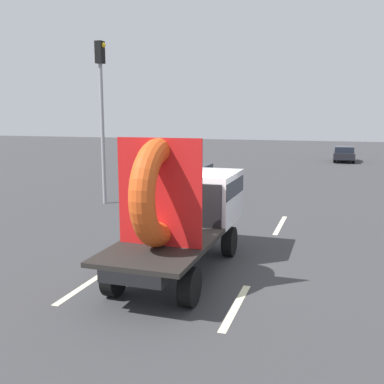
{
  "coord_description": "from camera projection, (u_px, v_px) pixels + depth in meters",
  "views": [
    {
      "loc": [
        3.22,
        -10.47,
        3.81
      ],
      "look_at": [
        -0.34,
        0.36,
        1.85
      ],
      "focal_mm": 41.67,
      "sensor_mm": 36.0,
      "label": 1
    }
  ],
  "objects": [
    {
      "name": "oncoming_car",
      "position": [
        344.0,
        154.0,
        37.15
      ],
      "size": [
        1.66,
        3.88,
        1.26
      ],
      "color": "black",
      "rests_on": "ground_plane"
    },
    {
      "name": "ground_plane",
      "position": [
        200.0,
        266.0,
        11.43
      ],
      "size": [
        120.0,
        120.0,
        0.0
      ],
      "primitive_type": "plane",
      "color": "#38383A"
    },
    {
      "name": "lane_dash_left_near",
      "position": [
        83.0,
        287.0,
        10.03
      ],
      "size": [
        0.16,
        2.15,
        0.01
      ],
      "primitive_type": "cube",
      "rotation": [
        0.0,
        0.0,
        1.57
      ],
      "color": "beige",
      "rests_on": "ground_plane"
    },
    {
      "name": "distant_sedan",
      "position": [
        194.0,
        176.0,
        23.1
      ],
      "size": [
        1.69,
        3.95,
        1.29
      ],
      "color": "black",
      "rests_on": "ground_plane"
    },
    {
      "name": "lane_dash_right_far",
      "position": [
        280.0,
        225.0,
        15.68
      ],
      "size": [
        0.16,
        2.8,
        0.01
      ],
      "primitive_type": "cube",
      "rotation": [
        0.0,
        0.0,
        1.57
      ],
      "color": "beige",
      "rests_on": "ground_plane"
    },
    {
      "name": "lane_dash_left_far",
      "position": [
        188.0,
        216.0,
        17.0
      ],
      "size": [
        0.16,
        2.01,
        0.01
      ],
      "primitive_type": "cube",
      "rotation": [
        0.0,
        0.0,
        1.57
      ],
      "color": "beige",
      "rests_on": "ground_plane"
    },
    {
      "name": "lane_dash_right_near",
      "position": [
        236.0,
        307.0,
        8.98
      ],
      "size": [
        0.16,
        2.34,
        0.01
      ],
      "primitive_type": "cube",
      "rotation": [
        0.0,
        0.0,
        1.57
      ],
      "color": "beige",
      "rests_on": "ground_plane"
    },
    {
      "name": "flatbed_truck",
      "position": [
        187.0,
        205.0,
        11.24
      ],
      "size": [
        2.02,
        5.53,
        3.36
      ],
      "color": "black",
      "rests_on": "ground_plane"
    },
    {
      "name": "traffic_light",
      "position": [
        102.0,
        102.0,
        18.82
      ],
      "size": [
        0.42,
        0.36,
        6.85
      ],
      "color": "gray",
      "rests_on": "ground_plane"
    }
  ]
}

